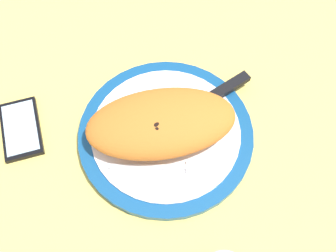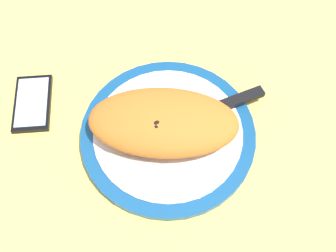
# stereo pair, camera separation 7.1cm
# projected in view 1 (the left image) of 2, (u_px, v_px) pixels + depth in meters

# --- Properties ---
(ground_plane) EXTENTS (1.50, 1.50, 0.03)m
(ground_plane) POSITION_uv_depth(u_px,v_px,m) (168.00, 140.00, 0.76)
(ground_plane) COLOR #EACC60
(plate) EXTENTS (0.32, 0.32, 0.02)m
(plate) POSITION_uv_depth(u_px,v_px,m) (168.00, 134.00, 0.74)
(plate) COLOR navy
(plate) RESTS_ON ground_plane
(calzone) EXTENTS (0.28, 0.17, 0.06)m
(calzone) POSITION_uv_depth(u_px,v_px,m) (163.00, 124.00, 0.70)
(calzone) COLOR orange
(calzone) RESTS_ON plate
(fork) EXTENTS (0.17, 0.02, 0.00)m
(fork) POSITION_uv_depth(u_px,v_px,m) (171.00, 167.00, 0.69)
(fork) COLOR silver
(fork) RESTS_ON plate
(knife) EXTENTS (0.19, 0.14, 0.01)m
(knife) POSITION_uv_depth(u_px,v_px,m) (218.00, 95.00, 0.76)
(knife) COLOR silver
(knife) RESTS_ON plate
(smartphone) EXTENTS (0.10, 0.14, 0.01)m
(smartphone) POSITION_uv_depth(u_px,v_px,m) (23.00, 129.00, 0.74)
(smartphone) COLOR black
(smartphone) RESTS_ON ground_plane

